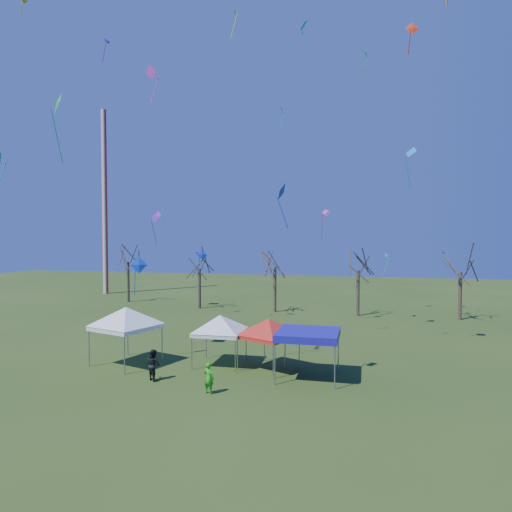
# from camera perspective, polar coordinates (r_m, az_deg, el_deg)

# --- Properties ---
(ground) EXTENTS (140.00, 140.00, 0.00)m
(ground) POSITION_cam_1_polar(r_m,az_deg,el_deg) (24.02, -3.79, -16.34)
(ground) COLOR #2C4716
(ground) RESTS_ON ground
(radio_mast) EXTENTS (0.70, 0.70, 25.00)m
(radio_mast) POSITION_cam_1_polar(r_m,az_deg,el_deg) (65.89, -18.39, 6.39)
(radio_mast) COLOR silver
(radio_mast) RESTS_ON ground
(tree_0) EXTENTS (3.83, 3.83, 8.44)m
(tree_0) POSITION_cam_1_polar(r_m,az_deg,el_deg) (56.38, -15.73, 1.01)
(tree_0) COLOR #3D2D21
(tree_0) RESTS_ON ground
(tree_1) EXTENTS (3.42, 3.42, 7.54)m
(tree_1) POSITION_cam_1_polar(r_m,az_deg,el_deg) (49.63, -7.10, 0.11)
(tree_1) COLOR #3D2D21
(tree_1) RESTS_ON ground
(tree_2) EXTENTS (3.71, 3.71, 8.18)m
(tree_2) POSITION_cam_1_polar(r_m,az_deg,el_deg) (47.02, 2.39, 0.61)
(tree_2) COLOR #3D2D21
(tree_2) RESTS_ON ground
(tree_3) EXTENTS (3.59, 3.59, 7.91)m
(tree_3) POSITION_cam_1_polar(r_m,az_deg,el_deg) (45.78, 12.67, 0.25)
(tree_3) COLOR #3D2D21
(tree_3) RESTS_ON ground
(tree_4) EXTENTS (3.58, 3.58, 7.89)m
(tree_4) POSITION_cam_1_polar(r_m,az_deg,el_deg) (46.52, 24.22, 0.11)
(tree_4) COLOR #3D2D21
(tree_4) RESTS_ON ground
(tent_white_west) EXTENTS (4.34, 4.34, 4.03)m
(tent_white_west) POSITION_cam_1_polar(r_m,az_deg,el_deg) (28.81, -15.96, -6.63)
(tent_white_west) COLOR gray
(tent_white_west) RESTS_ON ground
(tent_white_mid) EXTENTS (3.97, 3.97, 3.50)m
(tent_white_mid) POSITION_cam_1_polar(r_m,az_deg,el_deg) (27.73, -4.55, -7.79)
(tent_white_mid) COLOR gray
(tent_white_mid) RESTS_ON ground
(tent_red) EXTENTS (3.66, 3.66, 3.44)m
(tent_red) POSITION_cam_1_polar(r_m,az_deg,el_deg) (26.77, 1.58, -8.25)
(tent_red) COLOR gray
(tent_red) RESTS_ON ground
(tent_blue) EXTENTS (3.32, 3.32, 2.60)m
(tent_blue) POSITION_cam_1_polar(r_m,az_deg,el_deg) (25.37, 6.54, -9.74)
(tent_blue) COLOR gray
(tent_blue) RESTS_ON ground
(person_dark) EXTENTS (1.02, 0.96, 1.67)m
(person_dark) POSITION_cam_1_polar(r_m,az_deg,el_deg) (25.82, -12.69, -13.11)
(person_dark) COLOR black
(person_dark) RESTS_ON ground
(person_green) EXTENTS (0.65, 0.52, 1.55)m
(person_green) POSITION_cam_1_polar(r_m,az_deg,el_deg) (23.33, -5.92, -14.92)
(person_green) COLOR green
(person_green) RESTS_ON ground
(kite_22) EXTENTS (0.88, 0.81, 2.57)m
(kite_22) POSITION_cam_1_polar(r_m,az_deg,el_deg) (40.43, 8.74, 5.24)
(kite_22) COLOR #F536BE
(kite_22) RESTS_ON ground
(kite_21) EXTENTS (0.65, 0.76, 1.98)m
(kite_21) POSITION_cam_1_polar(r_m,az_deg,el_deg) (40.22, -18.18, 24.12)
(kite_21) COLOR #641BC1
(kite_21) RESTS_ON ground
(kite_2) EXTENTS (1.63, 1.29, 3.56)m
(kite_2) POSITION_cam_1_polar(r_m,az_deg,el_deg) (49.70, -12.40, 4.84)
(kite_2) COLOR #651BC0
(kite_2) RESTS_ON ground
(kite_7) EXTENTS (1.20, 1.00, 3.29)m
(kite_7) POSITION_cam_1_polar(r_m,az_deg,el_deg) (40.12, -12.98, 21.43)
(kite_7) COLOR #F636BF
(kite_7) RESTS_ON ground
(kite_19) EXTENTS (0.93, 1.00, 2.17)m
(kite_19) POSITION_cam_1_polar(r_m,az_deg,el_deg) (43.74, 16.13, -0.06)
(kite_19) COLOR #0CABB5
(kite_19) RESTS_ON ground
(kite_15) EXTENTS (0.75, 0.98, 1.78)m
(kite_15) POSITION_cam_1_polar(r_m,az_deg,el_deg) (35.75, 5.94, 26.76)
(kite_15) COLOR #0BAD99
(kite_15) RESTS_ON ground
(kite_25) EXTENTS (0.67, 0.38, 1.43)m
(kite_25) POSITION_cam_1_polar(r_m,az_deg,el_deg) (23.44, 18.95, 25.26)
(kite_25) COLOR #F03916
(kite_25) RESTS_ON ground
(kite_8) EXTENTS (1.40, 1.34, 4.12)m
(kite_8) POSITION_cam_1_polar(r_m,az_deg,el_deg) (30.64, -23.59, 17.07)
(kite_8) COLOR green
(kite_8) RESTS_ON ground
(kite_18) EXTENTS (0.43, 0.78, 1.94)m
(kite_18) POSITION_cam_1_polar(r_m,az_deg,el_deg) (33.05, 3.23, 17.78)
(kite_18) COLOR #0CA7C0
(kite_18) RESTS_ON ground
(kite_3) EXTENTS (1.03, 1.42, 3.07)m
(kite_3) POSITION_cam_1_polar(r_m,az_deg,el_deg) (44.57, 13.56, 23.37)
(kite_3) COLOR green
(kite_3) RESTS_ON ground
(kite_27) EXTENTS (0.63, 0.97, 2.33)m
(kite_27) POSITION_cam_1_polar(r_m,az_deg,el_deg) (23.34, 3.16, 7.97)
(kite_27) COLOR #122ABF
(kite_27) RESTS_ON ground
(kite_20) EXTENTS (0.47, 0.60, 1.38)m
(kite_20) POSITION_cam_1_polar(r_m,az_deg,el_deg) (39.01, -27.04, 26.60)
(kite_20) COLOR yellow
(kite_20) RESTS_ON ground
(kite_1) EXTENTS (0.99, 0.79, 2.42)m
(kite_1) POSITION_cam_1_polar(r_m,az_deg,el_deg) (28.97, -14.44, -1.15)
(kite_1) COLOR blue
(kite_1) RESTS_ON ground
(kite_17) EXTENTS (1.06, 1.08, 2.76)m
(kite_17) POSITION_cam_1_polar(r_m,az_deg,el_deg) (32.38, 18.77, 12.13)
(kite_17) COLOR #1684F0
(kite_17) RESTS_ON ground
(kite_13) EXTENTS (1.09, 1.04, 2.75)m
(kite_13) POSITION_cam_1_polar(r_m,az_deg,el_deg) (45.13, -6.77, 0.11)
(kite_13) COLOR #1637EB
(kite_13) RESTS_ON ground
(kite_24) EXTENTS (0.56, 0.94, 2.46)m
(kite_24) POSITION_cam_1_polar(r_m,az_deg,el_deg) (38.27, -2.65, 28.13)
(kite_24) COLOR yellow
(kite_24) RESTS_ON ground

